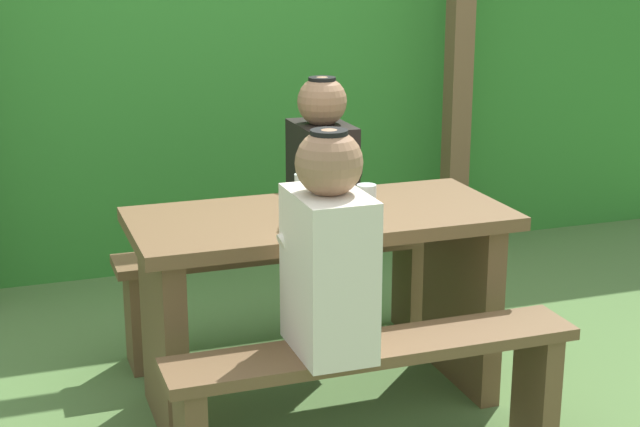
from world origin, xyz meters
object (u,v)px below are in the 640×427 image
at_px(drinking_glass, 366,195).
at_px(bottle_left, 304,195).
at_px(person_black_coat, 322,167).
at_px(bench_near, 375,381).
at_px(bottle_right, 341,189).
at_px(bench_far, 278,275).
at_px(person_white_shirt, 328,251).
at_px(picnic_table, 320,276).

relative_size(drinking_glass, bottle_left, 0.35).
xyz_separation_m(person_black_coat, bottle_left, (-0.29, -0.62, 0.06)).
xyz_separation_m(bench_near, drinking_glass, (0.20, 0.59, 0.47)).
xyz_separation_m(bottle_left, bottle_right, (0.15, 0.02, 0.00)).
height_order(bench_far, person_black_coat, person_black_coat).
height_order(drinking_glass, bottle_right, bottle_right).
height_order(bench_far, person_white_shirt, person_white_shirt).
xyz_separation_m(picnic_table, drinking_glass, (0.20, 0.04, 0.29)).
height_order(bench_near, bench_far, same).
xyz_separation_m(person_black_coat, drinking_glass, (-0.00, -0.51, 0.00)).
bearing_deg(person_white_shirt, bottle_right, 65.56).
distance_m(picnic_table, drinking_glass, 0.35).
bearing_deg(bottle_left, bench_near, -79.60).
bearing_deg(bottle_right, bottle_left, -171.68).
bearing_deg(drinking_glass, picnic_table, -168.95).
bearing_deg(bench_near, picnic_table, 90.00).
bearing_deg(bench_far, bench_near, -90.00).
height_order(person_white_shirt, person_black_coat, same).
distance_m(person_black_coat, bottle_right, 0.62).
bearing_deg(bottle_left, bench_far, 82.04).
bearing_deg(person_white_shirt, bench_near, -1.17).
xyz_separation_m(bench_near, bottle_right, (0.06, 0.50, 0.53)).
xyz_separation_m(bench_far, bottle_left, (-0.09, -0.62, 0.52)).
bearing_deg(person_black_coat, bottle_left, -114.90).
bearing_deg(bottle_left, bottle_right, 8.32).
bearing_deg(bench_far, person_white_shirt, -98.44).
height_order(bench_far, bottle_left, bottle_left).
relative_size(person_white_shirt, bottle_left, 3.20).
height_order(drinking_glass, bottle_left, bottle_left).
distance_m(person_white_shirt, person_black_coat, 1.15).
bearing_deg(bottle_right, picnic_table, 139.63).
xyz_separation_m(picnic_table, person_white_shirt, (-0.16, -0.55, 0.28)).
distance_m(picnic_table, bench_far, 0.58).
xyz_separation_m(person_black_coat, bottle_right, (-0.14, -0.60, 0.06)).
relative_size(person_white_shirt, drinking_glass, 9.04).
bearing_deg(picnic_table, bottle_left, -139.59).
xyz_separation_m(picnic_table, bottle_left, (-0.09, -0.07, 0.34)).
xyz_separation_m(bench_near, bench_far, (0.00, 1.10, 0.00)).
bearing_deg(picnic_table, person_white_shirt, -106.58).
height_order(person_white_shirt, drinking_glass, person_white_shirt).
relative_size(person_black_coat, bottle_left, 3.20).
height_order(bench_far, bottle_right, bottle_right).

